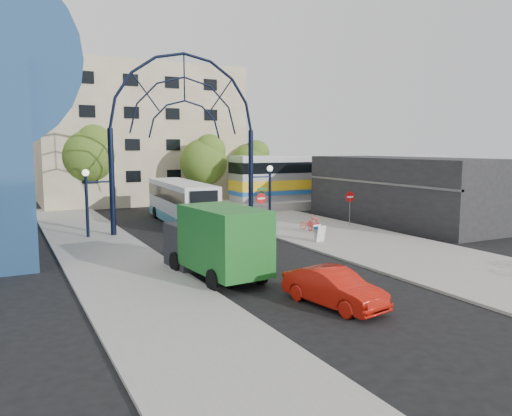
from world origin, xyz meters
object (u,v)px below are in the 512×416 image
gateway_arch (185,106)px  tree_north_b (89,153)px  city_bus (181,202)px  red_sedan (334,288)px  tree_north_c (252,162)px  bike_near_a (309,224)px  sandwich_board (319,231)px  stop_sign (261,202)px  bike_near_b (314,224)px  street_name_sign (262,199)px  train_car (347,176)px  do_not_enter_sign (350,200)px  green_truck (215,242)px  tree_north_a (205,159)px  black_suv (225,232)px

gateway_arch → tree_north_b: (-3.88, 15.93, -3.29)m
city_bus → red_sedan: 21.65m
tree_north_c → bike_near_a: 19.31m
sandwich_board → tree_north_c: 23.17m
stop_sign → bike_near_b: bearing=-53.8°
gateway_arch → red_sedan: (-0.76, -18.19, -7.86)m
street_name_sign → train_car: train_car is taller
bike_near_b → bike_near_a: bearing=87.7°
train_car → bike_near_b: train_car is taller
bike_near_a → bike_near_b: bike_near_b is taller
gateway_arch → do_not_enter_sign: (11.00, -4.00, -6.58)m
red_sedan → street_name_sign: bearing=59.8°
gateway_arch → bike_near_b: gateway_arch is taller
train_car → tree_north_c: (-7.88, 5.93, 1.37)m
city_bus → green_truck: bearing=-99.7°
stop_sign → red_sedan: 17.17m
train_car → city_bus: 19.82m
tree_north_c → city_bus: size_ratio=0.55×
sandwich_board → bike_near_a: (1.64, 3.64, -0.20)m
do_not_enter_sign → bike_near_a: size_ratio=1.55×
stop_sign → do_not_enter_sign: (6.20, -2.00, -0.02)m
tree_north_a → do_not_enter_sign: bearing=-73.0°
bike_near_b → sandwich_board: bearing=-113.1°
bike_near_b → green_truck: bearing=-139.5°
tree_north_c → bike_near_b: 20.08m
do_not_enter_sign → black_suv: (-10.49, -1.47, -1.28)m
tree_north_a → train_car: bearing=-15.8°
red_sedan → city_bus: bearing=75.2°
street_name_sign → tree_north_a: 13.59m
sandwich_board → tree_north_c: tree_north_c is taller
bike_near_b → street_name_sign: bearing=122.3°
red_sedan → tree_north_b: bearing=84.5°
do_not_enter_sign → red_sedan: size_ratio=0.59×
stop_sign → red_sedan: (-5.56, -16.19, -1.30)m
black_suv → red_sedan: bearing=-86.0°
street_name_sign → stop_sign: bearing=-123.6°
city_bus → do_not_enter_sign: bearing=-31.9°
do_not_enter_sign → gateway_arch: bearing=160.0°
train_car → tree_north_c: size_ratio=3.86×
gateway_arch → bike_near_b: (7.13, -5.19, -7.88)m
street_name_sign → tree_north_c: 16.95m
street_name_sign → bike_near_a: bearing=-55.6°
tree_north_a → tree_north_c: tree_north_a is taller
stop_sign → city_bus: bearing=126.9°
do_not_enter_sign → city_bus: 12.62m
gateway_arch → bike_near_a: size_ratio=8.51×
tree_north_b → bike_near_b: (11.01, -21.11, -4.59)m
sandwich_board → tree_north_b: (-9.48, 23.95, 4.52)m
stop_sign → street_name_sign: (0.40, 0.60, 0.14)m
do_not_enter_sign → city_bus: city_bus is taller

